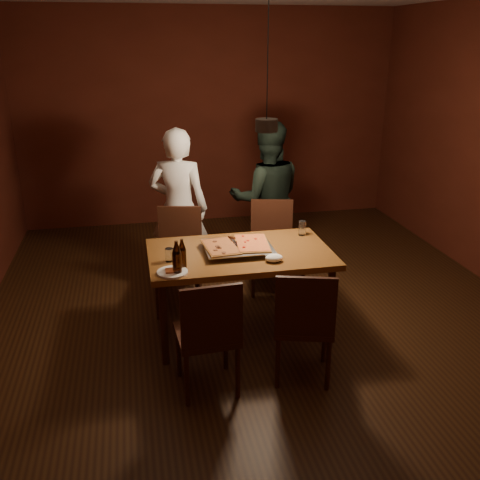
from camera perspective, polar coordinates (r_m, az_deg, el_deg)
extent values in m
plane|color=#331E0D|center=(4.91, 2.49, -8.51)|extent=(6.00, 6.00, 0.00)
plane|color=#561F13|center=(7.30, -3.19, 12.82)|extent=(5.00, 0.00, 5.00)
cube|color=brown|center=(4.42, 0.00, -1.52)|extent=(1.50, 0.90, 0.05)
cylinder|color=#38190F|center=(4.17, -8.11, -8.87)|extent=(0.06, 0.06, 0.70)
cylinder|color=#38190F|center=(4.43, 9.57, -7.11)|extent=(0.06, 0.06, 0.70)
cylinder|color=#38190F|center=(4.83, -8.73, -4.61)|extent=(0.06, 0.06, 0.70)
cylinder|color=#38190F|center=(5.05, 6.62, -3.32)|extent=(0.06, 0.06, 0.70)
cube|color=#38190F|center=(5.12, -6.53, -2.03)|extent=(0.50, 0.50, 0.04)
cube|color=#38190F|center=(5.21, -6.41, 1.21)|extent=(0.42, 0.11, 0.45)
cube|color=#38190F|center=(5.30, 3.39, -1.09)|extent=(0.51, 0.51, 0.04)
cube|color=#38190F|center=(5.40, 3.40, 2.03)|extent=(0.42, 0.13, 0.45)
cube|color=#38190F|center=(3.85, -3.58, -10.05)|extent=(0.45, 0.45, 0.04)
cube|color=#38190F|center=(3.57, -3.03, -8.24)|extent=(0.42, 0.06, 0.45)
cube|color=#38190F|center=(4.00, 6.75, -8.90)|extent=(0.52, 0.52, 0.04)
cube|color=#38190F|center=(3.71, 7.01, -7.12)|extent=(0.41, 0.14, 0.45)
cube|color=silver|center=(4.40, -0.23, -0.91)|extent=(0.56, 0.46, 0.05)
cube|color=maroon|center=(4.35, -2.08, -0.71)|extent=(0.28, 0.42, 0.02)
cube|color=gold|center=(4.42, 1.29, -0.33)|extent=(0.31, 0.45, 0.02)
cylinder|color=black|center=(3.98, -6.73, -2.52)|extent=(0.07, 0.07, 0.17)
cone|color=black|center=(3.93, -6.81, -0.77)|extent=(0.07, 0.07, 0.09)
cylinder|color=black|center=(4.09, -6.16, -2.00)|extent=(0.06, 0.06, 0.15)
cone|color=black|center=(4.05, -6.23, -0.47)|extent=(0.06, 0.06, 0.08)
cylinder|color=silver|center=(4.23, -7.55, -1.58)|extent=(0.07, 0.07, 0.11)
cylinder|color=silver|center=(4.78, 6.66, 1.27)|extent=(0.06, 0.06, 0.13)
cylinder|color=white|center=(4.03, -7.23, -3.43)|extent=(0.23, 0.23, 0.02)
cube|color=gold|center=(4.03, -7.24, -3.25)|extent=(0.10, 0.08, 0.01)
ellipsoid|color=white|center=(4.21, 3.66, -1.92)|extent=(0.14, 0.11, 0.06)
imported|color=white|center=(5.38, -6.55, 3.37)|extent=(0.68, 0.55, 1.61)
imported|color=black|center=(5.66, 2.85, 4.41)|extent=(0.84, 0.68, 1.62)
cylinder|color=black|center=(4.34, 2.85, 12.12)|extent=(0.18, 0.18, 0.10)
cylinder|color=black|center=(4.29, 2.99, 19.41)|extent=(0.01, 0.01, 1.00)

